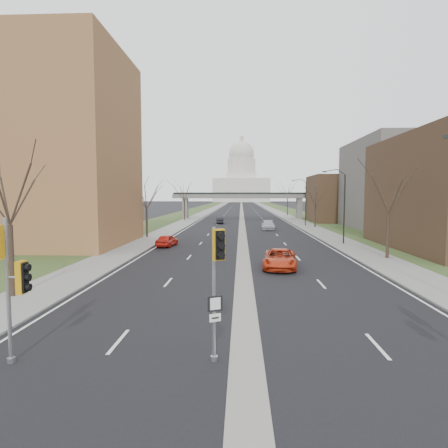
# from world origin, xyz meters

# --- Properties ---
(ground) EXTENTS (700.00, 700.00, 0.00)m
(ground) POSITION_xyz_m (0.00, 0.00, 0.00)
(ground) COLOR black
(ground) RESTS_ON ground
(road_surface) EXTENTS (20.00, 600.00, 0.01)m
(road_surface) POSITION_xyz_m (0.00, 150.00, 0.01)
(road_surface) COLOR black
(road_surface) RESTS_ON ground
(median_strip) EXTENTS (1.20, 600.00, 0.02)m
(median_strip) POSITION_xyz_m (0.00, 150.00, 0.00)
(median_strip) COLOR gray
(median_strip) RESTS_ON ground
(sidewalk_right) EXTENTS (4.00, 600.00, 0.12)m
(sidewalk_right) POSITION_xyz_m (12.00, 150.00, 0.06)
(sidewalk_right) COLOR gray
(sidewalk_right) RESTS_ON ground
(sidewalk_left) EXTENTS (4.00, 600.00, 0.12)m
(sidewalk_left) POSITION_xyz_m (-12.00, 150.00, 0.06)
(sidewalk_left) COLOR gray
(sidewalk_left) RESTS_ON ground
(grass_verge_right) EXTENTS (8.00, 600.00, 0.10)m
(grass_verge_right) POSITION_xyz_m (18.00, 150.00, 0.05)
(grass_verge_right) COLOR #2D4620
(grass_verge_right) RESTS_ON ground
(grass_verge_left) EXTENTS (8.00, 600.00, 0.10)m
(grass_verge_left) POSITION_xyz_m (-18.00, 150.00, 0.05)
(grass_verge_left) COLOR #2D4620
(grass_verge_left) RESTS_ON ground
(apartment_building) EXTENTS (25.00, 16.00, 22.00)m
(apartment_building) POSITION_xyz_m (-26.00, 30.00, 11.00)
(apartment_building) COLOR #99643D
(apartment_building) RESTS_ON ground
(commercial_block_mid) EXTENTS (18.00, 22.00, 15.00)m
(commercial_block_mid) POSITION_xyz_m (28.00, 52.00, 7.50)
(commercial_block_mid) COLOR #615E59
(commercial_block_mid) RESTS_ON ground
(commercial_block_far) EXTENTS (14.00, 14.00, 10.00)m
(commercial_block_far) POSITION_xyz_m (22.00, 70.00, 5.00)
(commercial_block_far) COLOR #473321
(commercial_block_far) RESTS_ON ground
(pedestrian_bridge) EXTENTS (34.00, 3.00, 6.45)m
(pedestrian_bridge) POSITION_xyz_m (0.00, 80.00, 4.84)
(pedestrian_bridge) COLOR slate
(pedestrian_bridge) RESTS_ON ground
(capitol) EXTENTS (48.00, 42.00, 55.75)m
(capitol) POSITION_xyz_m (0.00, 320.00, 18.60)
(capitol) COLOR silver
(capitol) RESTS_ON ground
(streetlight_mid) EXTENTS (2.61, 0.20, 8.70)m
(streetlight_mid) POSITION_xyz_m (10.99, 32.00, 6.95)
(streetlight_mid) COLOR black
(streetlight_mid) RESTS_ON sidewalk_right
(streetlight_far) EXTENTS (2.61, 0.20, 8.70)m
(streetlight_far) POSITION_xyz_m (10.99, 58.00, 6.95)
(streetlight_far) COLOR black
(streetlight_far) RESTS_ON sidewalk_right
(tree_left_a) EXTENTS (7.20, 7.20, 9.40)m
(tree_left_a) POSITION_xyz_m (-13.00, 8.00, 6.64)
(tree_left_a) COLOR #382B21
(tree_left_a) RESTS_ON sidewalk_left
(tree_left_b) EXTENTS (6.75, 6.75, 8.81)m
(tree_left_b) POSITION_xyz_m (-13.00, 38.00, 6.23)
(tree_left_b) COLOR #382B21
(tree_left_b) RESTS_ON sidewalk_left
(tree_left_c) EXTENTS (7.65, 7.65, 9.99)m
(tree_left_c) POSITION_xyz_m (-13.00, 72.00, 7.04)
(tree_left_c) COLOR #382B21
(tree_left_c) RESTS_ON sidewalk_left
(tree_right_a) EXTENTS (7.20, 7.20, 9.40)m
(tree_right_a) POSITION_xyz_m (13.00, 22.00, 6.64)
(tree_right_a) COLOR #382B21
(tree_right_a) RESTS_ON sidewalk_right
(tree_right_b) EXTENTS (6.30, 6.30, 8.22)m
(tree_right_b) POSITION_xyz_m (13.00, 55.00, 5.82)
(tree_right_b) COLOR #382B21
(tree_right_b) RESTS_ON sidewalk_right
(tree_right_c) EXTENTS (7.65, 7.65, 9.99)m
(tree_right_c) POSITION_xyz_m (13.00, 95.00, 7.04)
(tree_right_c) COLOR #382B21
(tree_right_c) RESTS_ON sidewalk_right
(signal_pole_left) EXTENTS (0.88, 0.88, 5.02)m
(signal_pole_left) POSITION_xyz_m (-7.90, -0.17, 3.28)
(signal_pole_left) COLOR gray
(signal_pole_left) RESTS_ON ground
(signal_pole_median) EXTENTS (0.69, 0.78, 4.67)m
(signal_pole_median) POSITION_xyz_m (-1.01, 0.25, 3.26)
(signal_pole_median) COLOR gray
(signal_pole_median) RESTS_ON ground
(car_left_near) EXTENTS (2.16, 4.24, 1.38)m
(car_left_near) POSITION_xyz_m (-8.54, 29.41, 0.69)
(car_left_near) COLOR red
(car_left_near) RESTS_ON ground
(car_left_far) EXTENTS (1.65, 4.07, 1.31)m
(car_left_far) POSITION_xyz_m (-4.49, 63.42, 0.66)
(car_left_far) COLOR black
(car_left_far) RESTS_ON ground
(car_right_near) EXTENTS (3.08, 5.69, 1.51)m
(car_right_near) POSITION_xyz_m (2.87, 17.30, 0.76)
(car_right_near) COLOR red
(car_right_near) RESTS_ON ground
(car_right_mid) EXTENTS (2.36, 5.36, 1.53)m
(car_right_mid) POSITION_xyz_m (4.34, 50.57, 0.77)
(car_right_mid) COLOR #AFAEB6
(car_right_mid) RESTS_ON ground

